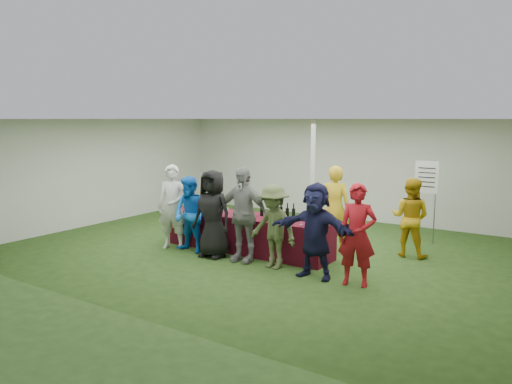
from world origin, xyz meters
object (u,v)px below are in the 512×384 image
Objects in this scene: dump_bucket at (312,222)px; staff_pourer at (335,208)px; customer_2 at (213,214)px; customer_0 at (173,207)px; customer_4 at (273,227)px; customer_6 at (357,235)px; wine_list_sign at (426,183)px; customer_5 at (315,231)px; customer_1 at (190,215)px; serving_table at (248,233)px; staff_back at (410,217)px; customer_3 at (243,214)px.

dump_bucket is 0.13× the size of staff_pourer.
staff_pourer is 1.02× the size of customer_2.
customer_2 is (1.10, -0.05, -0.02)m from customer_0.
customer_6 is at bearing 6.44° from customer_4.
dump_bucket is at bearing -112.82° from wine_list_sign.
wine_list_sign is 3.66m from customer_5.
customer_0 is at bearing -172.20° from customer_4.
customer_1 is (-2.52, -0.47, -0.06)m from dump_bucket.
customer_5 is at bearing -104.44° from wine_list_sign.
customer_1 is (-0.94, -0.69, 0.40)m from serving_table.
serving_table is 1.85m from staff_pourer.
staff_back is (0.05, -1.27, -0.53)m from wine_list_sign.
customer_5 is (-0.95, -2.24, 0.04)m from staff_back.
serving_table is 1.24m from customer_1.
customer_3 is (-1.26, -0.42, 0.07)m from dump_bucket.
wine_list_sign reaches higher than staff_pourer.
wine_list_sign is 1.18× the size of customer_4.
serving_table is at bearing 111.38° from customer_3.
customer_3 is at bearing -22.71° from customer_0.
dump_bucket is 0.14× the size of customer_6.
customer_5 reaches higher than customer_4.
staff_back is 0.95× the size of customer_5.
customer_4 is (2.49, -0.04, -0.12)m from customer_0.
customer_6 is at bearing -2.20° from customer_2.
customer_3 is at bearing -161.51° from dump_bucket.
staff_back is 4.38m from customer_1.
serving_table is at bearing 1.22° from customer_0.
wine_list_sign reaches higher than customer_1.
serving_table is 4.04m from wine_list_sign.
customer_3 reaches higher than customer_1.
staff_pourer is at bearing 36.17° from serving_table.
customer_0 is at bearing -171.77° from dump_bucket.
staff_pourer reaches higher than customer_6.
serving_table is 0.90m from customer_3.
customer_2 is 1.39m from customer_4.
dump_bucket is at bearing 12.99° from customer_2.
wine_list_sign is at bearing 15.24° from customer_0.
wine_list_sign reaches higher than customer_5.
customer_1 reaches higher than serving_table.
dump_bucket is 0.13× the size of wine_list_sign.
wine_list_sign is 1.16× the size of customer_1.
staff_back is at bearing -87.89° from wine_list_sign.
customer_2 is at bearing -116.38° from serving_table.
customer_4 is at bearing 165.68° from customer_6.
dump_bucket is 0.14× the size of customer_5.
customer_2 is 2.27m from customer_5.
customer_1 is at bearing 29.85° from staff_back.
wine_list_sign is at bearing -144.79° from staff_pourer.
customer_3 is at bearing 174.30° from customer_5.
staff_back is (1.29, 1.69, -0.06)m from dump_bucket.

